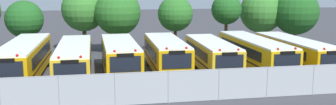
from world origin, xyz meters
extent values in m
plane|color=#38383D|center=(0.00, 0.00, 0.00)|extent=(160.00, 160.00, 0.00)
cube|color=#EAA80C|center=(-10.76, 0.17, 1.44)|extent=(2.53, 11.40, 2.18)
cube|color=white|center=(-10.76, 0.17, 2.59)|extent=(2.48, 11.17, 0.12)
cube|color=black|center=(-10.80, -5.60, 0.53)|extent=(2.51, 0.18, 0.36)
cube|color=black|center=(-10.80, -5.55, 1.83)|extent=(2.01, 0.07, 1.05)
cube|color=black|center=(-9.51, 0.46, 1.79)|extent=(0.10, 8.88, 0.78)
cube|color=black|center=(-12.01, 0.47, 1.79)|extent=(0.10, 8.88, 0.78)
cube|color=black|center=(-10.76, 0.17, 1.00)|extent=(2.56, 11.52, 0.10)
sphere|color=red|center=(-10.13, -5.38, 2.69)|extent=(0.18, 0.18, 0.18)
cube|color=black|center=(-10.80, -5.56, 2.43)|extent=(1.11, 0.09, 0.24)
cylinder|color=black|center=(-9.70, -4.13, 0.50)|extent=(0.29, 1.00, 1.00)
cylinder|color=black|center=(-9.65, 4.05, 0.50)|extent=(0.29, 1.00, 1.00)
cylinder|color=black|center=(-11.82, 4.07, 0.50)|extent=(0.29, 1.00, 1.00)
cube|color=yellow|center=(-7.14, 0.14, 1.33)|extent=(2.51, 11.26, 1.96)
cube|color=white|center=(-7.14, 0.14, 2.37)|extent=(2.46, 11.04, 0.12)
cube|color=black|center=(-7.08, -5.55, 0.53)|extent=(2.44, 0.19, 0.36)
cube|color=black|center=(-7.08, -5.50, 1.68)|extent=(1.96, 0.08, 0.94)
cube|color=black|center=(-5.93, 0.45, 1.64)|extent=(0.13, 8.76, 0.70)
cube|color=black|center=(-8.36, 0.42, 1.64)|extent=(0.13, 8.76, 0.70)
cube|color=black|center=(-7.14, 0.14, 0.94)|extent=(2.53, 11.37, 0.10)
sphere|color=red|center=(-6.43, -5.32, 2.47)|extent=(0.18, 0.18, 0.18)
sphere|color=red|center=(-7.74, -5.34, 2.47)|extent=(0.18, 0.18, 0.18)
cube|color=black|center=(-7.08, -5.51, 2.21)|extent=(1.08, 0.09, 0.24)
cylinder|color=black|center=(-6.04, -4.07, 0.50)|extent=(0.29, 1.00, 1.00)
cylinder|color=black|center=(-8.16, -4.09, 0.50)|extent=(0.29, 1.00, 1.00)
cylinder|color=black|center=(-6.13, 3.97, 0.50)|extent=(0.29, 1.00, 1.00)
cylinder|color=black|center=(-8.24, 3.94, 0.50)|extent=(0.29, 1.00, 1.00)
cube|color=#EAA80C|center=(-3.73, 0.00, 1.41)|extent=(2.64, 9.54, 2.12)
cube|color=white|center=(-3.73, 0.00, 2.53)|extent=(2.58, 9.35, 0.12)
cube|color=black|center=(-3.64, -4.82, 0.53)|extent=(2.50, 0.21, 0.36)
cube|color=black|center=(-3.64, -4.77, 1.79)|extent=(2.01, 0.10, 1.02)
cube|color=black|center=(-2.50, 0.32, 1.75)|extent=(0.19, 7.41, 0.76)
cube|color=black|center=(-4.98, 0.27, 1.75)|extent=(0.19, 7.41, 0.76)
cube|color=black|center=(-3.73, 0.00, 0.99)|extent=(2.66, 9.64, 0.10)
sphere|color=red|center=(-2.97, -4.59, 2.63)|extent=(0.18, 0.18, 0.18)
sphere|color=red|center=(-4.32, -4.61, 2.63)|extent=(0.18, 0.18, 0.18)
cube|color=black|center=(-3.64, -4.78, 2.37)|extent=(1.10, 0.10, 0.24)
cylinder|color=black|center=(-2.58, -3.33, 0.50)|extent=(0.30, 1.01, 1.00)
cylinder|color=black|center=(-4.75, -3.37, 0.50)|extent=(0.30, 1.01, 1.00)
cylinder|color=black|center=(-2.71, 2.97, 0.50)|extent=(0.30, 1.01, 1.00)
cylinder|color=black|center=(-4.88, 2.92, 0.50)|extent=(0.30, 1.01, 1.00)
cube|color=#EAA80C|center=(-0.11, 0.09, 1.42)|extent=(2.58, 9.21, 2.15)
cube|color=white|center=(-0.11, 0.09, 2.56)|extent=(2.53, 9.02, 0.12)
cube|color=black|center=(-0.18, -4.56, 0.53)|extent=(2.49, 0.20, 0.36)
cube|color=black|center=(-0.18, -4.51, 1.81)|extent=(2.00, 0.09, 1.03)
cube|color=black|center=(1.13, 0.37, 1.77)|extent=(0.15, 7.15, 0.77)
cube|color=black|center=(-1.35, 0.41, 1.77)|extent=(0.15, 7.15, 0.77)
cube|color=black|center=(-0.11, 0.09, 0.99)|extent=(2.61, 9.30, 0.10)
sphere|color=red|center=(0.49, -4.35, 2.66)|extent=(0.18, 0.18, 0.18)
sphere|color=red|center=(-0.85, -4.33, 2.66)|extent=(0.18, 0.18, 0.18)
cube|color=black|center=(-0.18, -4.52, 2.40)|extent=(1.10, 0.10, 0.24)
cylinder|color=black|center=(0.92, -3.11, 0.50)|extent=(0.30, 1.00, 1.00)
cylinder|color=black|center=(-1.24, -3.07, 0.50)|extent=(0.30, 1.00, 1.00)
cylinder|color=black|center=(1.01, 2.86, 0.50)|extent=(0.30, 1.00, 1.00)
cylinder|color=black|center=(-1.15, 2.90, 0.50)|extent=(0.30, 1.00, 1.00)
cube|color=yellow|center=(3.62, 0.09, 1.32)|extent=(2.65, 9.35, 1.93)
cube|color=white|center=(3.62, 0.09, 2.34)|extent=(2.60, 9.16, 0.12)
cube|color=black|center=(3.50, -4.63, 0.53)|extent=(2.46, 0.22, 0.36)
cube|color=black|center=(3.50, -4.58, 1.66)|extent=(1.98, 0.11, 0.93)
cube|color=black|center=(4.85, 0.36, 1.62)|extent=(0.22, 7.25, 0.70)
cube|color=black|center=(2.40, 0.42, 1.62)|extent=(0.22, 7.25, 0.70)
cube|color=black|center=(3.62, 0.09, 0.93)|extent=(2.68, 9.44, 0.10)
sphere|color=red|center=(4.16, -4.42, 2.44)|extent=(0.18, 0.18, 0.18)
sphere|color=red|center=(2.84, -4.39, 2.44)|extent=(0.18, 0.18, 0.18)
cube|color=black|center=(3.50, -4.59, 2.18)|extent=(1.09, 0.11, 0.24)
cylinder|color=black|center=(4.60, -3.18, 0.50)|extent=(0.31, 1.01, 1.00)
cylinder|color=black|center=(2.47, -3.13, 0.50)|extent=(0.31, 1.01, 1.00)
cylinder|color=black|center=(4.75, 2.91, 0.50)|extent=(0.31, 1.01, 1.00)
cylinder|color=black|center=(2.62, 2.96, 0.50)|extent=(0.31, 1.01, 1.00)
cube|color=yellow|center=(7.24, 0.05, 1.37)|extent=(2.42, 11.10, 2.05)
cube|color=white|center=(7.24, 0.05, 2.46)|extent=(2.37, 10.88, 0.12)
cube|color=black|center=(7.28, -5.57, 0.53)|extent=(2.40, 0.17, 0.36)
cube|color=black|center=(7.28, -5.52, 1.74)|extent=(1.93, 0.07, 0.98)
cube|color=black|center=(8.44, 0.35, 1.70)|extent=(0.09, 8.65, 0.74)
cube|color=black|center=(6.04, 0.34, 1.70)|extent=(0.09, 8.65, 0.74)
cube|color=black|center=(7.24, 0.05, 0.96)|extent=(2.44, 11.21, 0.10)
sphere|color=red|center=(7.92, -5.34, 2.56)|extent=(0.18, 0.18, 0.18)
sphere|color=red|center=(6.63, -5.35, 2.56)|extent=(0.18, 0.18, 0.18)
cube|color=black|center=(7.28, -5.53, 2.30)|extent=(1.06, 0.09, 0.24)
cylinder|color=black|center=(8.30, -4.09, 0.50)|extent=(0.29, 1.00, 1.00)
cylinder|color=black|center=(6.23, -4.10, 0.50)|extent=(0.29, 1.00, 1.00)
cylinder|color=black|center=(8.26, 3.80, 0.50)|extent=(0.29, 1.00, 1.00)
cylinder|color=black|center=(6.18, 3.78, 0.50)|extent=(0.29, 1.00, 1.00)
cube|color=#EAA80C|center=(10.86, 0.07, 1.30)|extent=(2.60, 10.63, 1.91)
cube|color=white|center=(10.86, 0.07, 2.32)|extent=(2.54, 10.42, 0.12)
cube|color=black|center=(10.93, -5.30, 0.53)|extent=(2.50, 0.20, 0.36)
cube|color=black|center=(10.93, -5.25, 1.65)|extent=(2.01, 0.09, 0.92)
cube|color=black|center=(12.10, 0.39, 1.61)|extent=(0.16, 8.27, 0.69)
cube|color=black|center=(9.61, 0.35, 1.61)|extent=(0.16, 8.27, 0.69)
cube|color=black|center=(10.86, 0.07, 0.92)|extent=(2.62, 10.74, 0.10)
sphere|color=red|center=(10.26, -5.09, 2.42)|extent=(0.18, 0.18, 0.18)
cube|color=black|center=(10.93, -5.26, 2.16)|extent=(1.10, 0.10, 0.24)
cylinder|color=black|center=(12.00, -3.81, 0.50)|extent=(0.29, 1.00, 1.00)
cylinder|color=black|center=(9.83, -3.84, 0.50)|extent=(0.29, 1.00, 1.00)
cylinder|color=black|center=(11.89, 3.59, 0.50)|extent=(0.29, 1.00, 1.00)
cylinder|color=black|center=(9.73, 3.56, 0.50)|extent=(0.29, 1.00, 1.00)
cylinder|color=#4C3823|center=(-12.29, 9.60, 1.12)|extent=(0.46, 0.46, 2.23)
sphere|color=#1E561E|center=(-12.29, 9.60, 3.59)|extent=(3.63, 3.63, 3.63)
sphere|color=#1E561E|center=(-12.40, 9.43, 4.05)|extent=(2.56, 2.56, 2.56)
cylinder|color=#4C3823|center=(-6.75, 11.83, 1.31)|extent=(0.42, 0.42, 2.62)
sphere|color=#387A2D|center=(-6.75, 11.83, 4.33)|extent=(4.57, 4.57, 4.57)
sphere|color=#387A2D|center=(-6.37, 12.11, 4.72)|extent=(2.70, 2.70, 2.70)
cylinder|color=#4C3823|center=(-3.30, 10.11, 1.16)|extent=(0.47, 0.47, 2.33)
sphere|color=#286623|center=(-3.30, 10.11, 4.09)|extent=(4.70, 4.70, 4.70)
sphere|color=#286623|center=(-3.95, 10.15, 3.92)|extent=(2.99, 2.99, 2.99)
cylinder|color=#4C3823|center=(2.46, 9.02, 1.30)|extent=(0.31, 0.31, 2.61)
sphere|color=#286623|center=(2.46, 9.02, 3.96)|extent=(3.60, 3.60, 3.60)
sphere|color=#286623|center=(1.91, 8.75, 4.45)|extent=(2.07, 2.07, 2.07)
cylinder|color=#4C3823|center=(8.30, 10.17, 1.53)|extent=(0.36, 0.36, 3.06)
sphere|color=#1E561E|center=(8.30, 10.17, 4.28)|extent=(3.26, 3.26, 3.26)
sphere|color=#1E561E|center=(8.07, 10.47, 4.45)|extent=(2.10, 2.10, 2.10)
cylinder|color=#4C3823|center=(13.02, 11.76, 1.03)|extent=(0.39, 0.39, 2.06)
sphere|color=#387A2D|center=(13.02, 11.76, 3.91)|extent=(4.92, 4.92, 4.92)
sphere|color=#387A2D|center=(12.59, 11.89, 3.91)|extent=(3.22, 3.22, 3.22)
cylinder|color=#4C3823|center=(16.23, 9.87, 1.01)|extent=(0.44, 0.44, 2.02)
sphere|color=#1E561E|center=(16.23, 9.87, 3.89)|extent=(4.98, 4.98, 4.98)
sphere|color=#1E561E|center=(15.80, 10.11, 3.72)|extent=(2.81, 2.81, 2.81)
cylinder|color=#9EA0A3|center=(-10.63, -7.88, 0.97)|extent=(0.07, 0.07, 1.94)
cylinder|color=#9EA0A3|center=(-7.55, -7.88, 0.97)|extent=(0.07, 0.07, 1.94)
cylinder|color=#9EA0A3|center=(-4.48, -7.88, 0.97)|extent=(0.07, 0.07, 1.94)
cylinder|color=#9EA0A3|center=(-1.40, -7.88, 0.97)|extent=(0.07, 0.07, 1.94)
cylinder|color=#9EA0A3|center=(1.68, -7.88, 0.97)|extent=(0.07, 0.07, 1.94)
cylinder|color=#9EA0A3|center=(4.76, -7.88, 0.97)|extent=(0.07, 0.07, 1.94)
cylinder|color=#9EA0A3|center=(7.84, -7.88, 0.97)|extent=(0.07, 0.07, 1.94)
cube|color=#ADB2B7|center=(0.14, -7.88, 0.97)|extent=(27.70, 0.02, 1.90)
cylinder|color=#9EA0A3|center=(0.14, -7.88, 1.91)|extent=(27.70, 0.04, 0.04)
camera|label=1|loc=(-5.32, -28.99, 6.81)|focal=40.73mm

